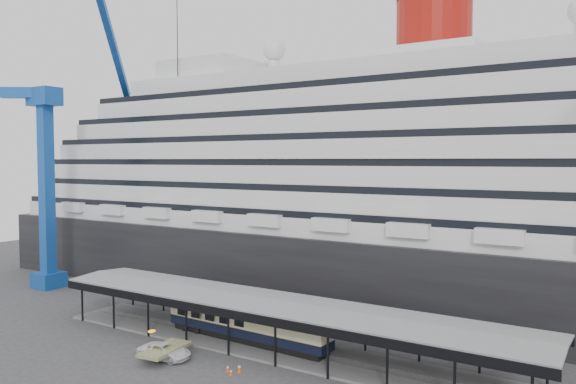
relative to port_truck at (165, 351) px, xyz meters
name	(u,v)px	position (x,y,z in m)	size (l,w,h in m)	color
ground	(246,363)	(7.71, 3.31, -0.77)	(200.00, 200.00, 0.00)	#363638
cruise_ship	(378,172)	(7.76, 35.31, 17.58)	(130.00, 30.00, 43.90)	black
platform_canopy	(274,327)	(7.71, 8.31, 1.59)	(56.00, 9.18, 5.30)	slate
crane_blue	(53,161)	(-37.40, 13.93, 19.19)	(22.63, 19.19, 47.60)	#164CA8
port_truck	(165,351)	(0.00, 0.00, 0.00)	(2.56, 5.56, 1.54)	silver
pullman_carriage	(246,321)	(4.08, 8.31, 1.71)	(20.80, 3.46, 20.34)	black
traffic_cone_left	(228,368)	(7.55, 0.68, -0.43)	(0.42, 0.42, 0.69)	#EB4E0D
traffic_cone_mid	(231,372)	(8.39, 0.08, -0.44)	(0.43, 0.43, 0.66)	#F2460D
traffic_cone_right	(239,368)	(8.54, 1.17, -0.35)	(0.44, 0.44, 0.85)	#EC4E0D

